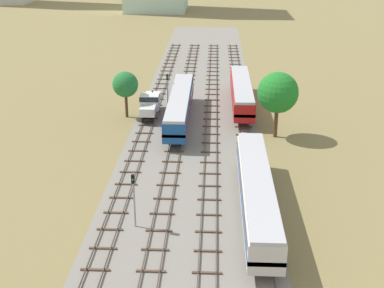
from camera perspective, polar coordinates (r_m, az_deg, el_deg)
The scene contains 14 objects.
ground_plane at distance 63.36m, azimuth 0.06°, elevation -0.76°, with size 480.00×480.00×0.00m, color olive.
ballast_bed at distance 63.36m, azimuth 0.06°, elevation -0.76°, with size 17.43×176.00×0.01m, color gray.
track_far_left at distance 64.84m, azimuth -5.84°, elevation -0.19°, with size 2.40×126.00×0.29m.
track_left at distance 64.36m, azimuth -1.89°, elevation -0.26°, with size 2.40×126.00×0.29m.
track_centre_left at distance 64.18m, azimuth 2.09°, elevation -0.33°, with size 2.40×126.00×0.29m.
track_centre at distance 64.31m, azimuth 6.08°, elevation -0.40°, with size 2.40×126.00×0.29m.
passenger_coach_centre_near at distance 48.69m, azimuth 7.21°, elevation -5.14°, with size 2.96×22.00×3.80m.
passenger_coach_left_mid at distance 72.12m, azimuth -1.36°, elevation 4.42°, with size 2.96×22.00×3.80m.
shunter_loco_far_left_midfar at distance 75.04m, azimuth -4.66°, elevation 4.59°, with size 2.74×8.46×3.10m.
diesel_railcar_centre_far at distance 78.46m, azimuth 5.54°, elevation 5.82°, with size 2.96×20.50×3.80m.
signal_post_nearest at distance 46.29m, azimuth -6.49°, elevation -5.48°, with size 0.28×0.47×5.45m.
signal_post_near at distance 77.59m, azimuth -2.74°, elevation 6.39°, with size 0.28×0.47×5.50m.
lineside_tree_0 at distance 74.10m, azimuth -7.42°, elevation 6.55°, with size 3.68×3.68×6.74m.
lineside_tree_1 at distance 66.61m, azimuth 9.53°, elevation 5.64°, with size 5.27×5.27×8.70m.
Camera 1 is at (2.56, -2.09, 25.17)m, focal length 47.97 mm.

